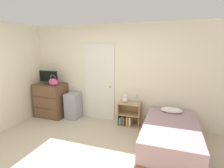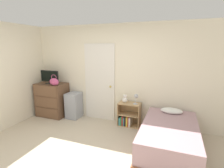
{
  "view_description": "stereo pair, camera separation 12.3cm",
  "coord_description": "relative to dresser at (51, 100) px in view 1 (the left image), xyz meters",
  "views": [
    {
      "loc": [
        1.56,
        -2.23,
        1.98
      ],
      "look_at": [
        0.18,
        1.8,
        1.07
      ],
      "focal_mm": 28.0,
      "sensor_mm": 36.0,
      "label": 1
    },
    {
      "loc": [
        1.68,
        -2.19,
        1.98
      ],
      "look_at": [
        0.18,
        1.8,
        1.07
      ],
      "focal_mm": 28.0,
      "sensor_mm": 36.0,
      "label": 2
    }
  ],
  "objects": [
    {
      "name": "bookshelf",
      "position": [
        2.25,
        0.12,
        -0.25
      ],
      "size": [
        0.56,
        0.32,
        0.6
      ],
      "color": "tan",
      "rests_on": "ground_plane"
    },
    {
      "name": "dresser",
      "position": [
        0.0,
        0.0,
        0.0
      ],
      "size": [
        0.83,
        0.56,
        0.96
      ],
      "color": "brown",
      "rests_on": "ground_plane"
    },
    {
      "name": "storage_bin",
      "position": [
        0.68,
        0.08,
        -0.12
      ],
      "size": [
        0.36,
        0.4,
        0.71
      ],
      "color": "#999EA8",
      "rests_on": "ground_plane"
    },
    {
      "name": "wall_back",
      "position": [
        1.66,
        0.33,
        0.8
      ],
      "size": [
        10.0,
        0.06,
        2.55
      ],
      "color": "beige",
      "rests_on": "ground_plane"
    },
    {
      "name": "door_closed",
      "position": [
        1.4,
        0.28,
        0.55
      ],
      "size": [
        0.86,
        0.09,
        2.06
      ],
      "color": "silver",
      "rests_on": "ground_plane"
    },
    {
      "name": "ground_plane",
      "position": [
        1.66,
        -1.75,
        -0.48
      ],
      "size": [
        16.0,
        16.0,
        0.0
      ],
      "primitive_type": "plane",
      "color": "#C1B299"
    },
    {
      "name": "handbag",
      "position": [
        0.26,
        -0.18,
        0.58
      ],
      "size": [
        0.28,
        0.13,
        0.3
      ],
      "color": "#C64C7F",
      "rests_on": "dresser"
    },
    {
      "name": "tv",
      "position": [
        -0.02,
        -0.02,
        0.67
      ],
      "size": [
        0.59,
        0.16,
        0.37
      ],
      "color": "black",
      "rests_on": "dresser"
    },
    {
      "name": "desk_lamp",
      "position": [
        2.45,
        0.08,
        0.31
      ],
      "size": [
        0.13,
        0.12,
        0.26
      ],
      "color": "#B2B2B7",
      "rests_on": "bookshelf"
    },
    {
      "name": "teddy_bear",
      "position": [
        2.16,
        0.12,
        0.21
      ],
      "size": [
        0.14,
        0.14,
        0.21
      ],
      "color": "silver",
      "rests_on": "bookshelf"
    },
    {
      "name": "bed",
      "position": [
        3.29,
        -0.63,
        -0.22
      ],
      "size": [
        1.06,
        1.84,
        0.62
      ],
      "color": "brown",
      "rests_on": "ground_plane"
    }
  ]
}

